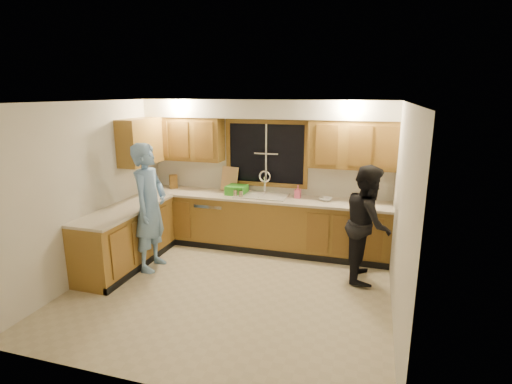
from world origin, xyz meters
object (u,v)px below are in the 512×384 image
Objects in this scene: man at (150,207)px; bowl at (326,199)px; sink at (262,199)px; knife_block at (173,182)px; woman at (368,223)px; dishwasher at (215,221)px; stove at (103,251)px; dish_crate at (237,190)px; soap_bottle at (298,192)px.

bowl is (2.44, 1.25, -0.01)m from man.
sink is 1.70m from knife_block.
knife_block is at bearing 73.99° from woman.
dishwasher is 2.04m from stove.
dishwasher is at bearing -176.31° from dish_crate.
knife_block is at bearing 175.68° from dish_crate.
woman is 5.06× the size of dish_crate.
knife_block reaches higher than bowl.
sink is 1.05× the size of dishwasher.
dish_crate is at bearing 3.69° from dishwasher.
dish_crate is (1.35, 1.84, 0.55)m from stove.
bowl is (2.76, -0.08, -0.10)m from knife_block.
dishwasher is at bearing -176.92° from soap_bottle.
knife_block is (-1.69, 0.11, 0.18)m from sink.
bowl is (1.07, 0.02, 0.08)m from sink.
woman is 2.30m from dish_crate.
bowl is at bearing 32.81° from stove.
woman reaches higher than soap_bottle.
man is 3.17m from woman.
knife_block is (0.11, 1.93, 0.59)m from stove.
knife_block reaches higher than dish_crate.
woman reaches higher than dishwasher.
stove is 0.54× the size of woman.
woman is at bearing -14.24° from dishwasher.
dishwasher is 0.91× the size of stove.
knife_block is at bearing 178.31° from bowl.
sink is 1.87m from woman.
soap_bottle is at bearing 53.92° from woman.
bowl is (-0.67, 0.70, 0.12)m from woman.
soap_bottle is (0.60, 0.06, 0.16)m from sink.
sink is at bearing 65.64° from woman.
man reaches higher than knife_block.
soap_bottle is at bearing 6.02° from sink.
woman is 8.10× the size of bowl.
man is at bearing -138.20° from sink.
sink is 0.63m from soap_bottle.
man is at bearing 54.50° from stove.
man is at bearing -113.80° from knife_block.
soap_bottle is (2.40, 1.89, 0.58)m from stove.
dish_crate is 1.54× the size of soap_bottle.
woman is at bearing 18.03° from stove.
dishwasher is 1.58m from soap_bottle.
knife_block reaches higher than soap_bottle.
woman is (3.12, 0.56, -0.13)m from man.
man is at bearing -126.85° from dish_crate.
dish_crate is at bearing 53.58° from stove.
dish_crate is at bearing -39.63° from man.
knife_block is 1.25m from dish_crate.
soap_bottle is (1.05, 0.05, 0.03)m from dish_crate.
woman is 0.98m from bowl.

